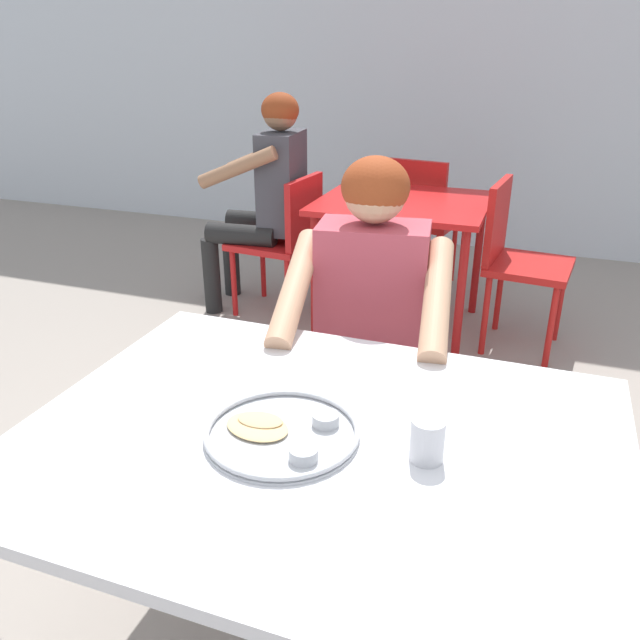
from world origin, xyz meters
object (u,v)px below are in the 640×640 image
object	(u,v)px
chair_red_left	(285,236)
chair_red_right	(515,253)
chair_foreground	(376,353)
patron_background	(267,186)
table_foreground	(319,461)
thali_tray	(283,432)
table_background_red	(403,216)
drinking_cup	(427,439)
chair_red_far	(421,215)
diner_foreground	(367,320)

from	to	relation	value
chair_red_left	chair_red_right	size ratio (longest dim) A/B	0.94
chair_foreground	chair_red_left	xyz separation A→B (m)	(-0.88, 1.27, -0.01)
chair_red_right	patron_background	world-z (taller)	patron_background
table_foreground	thali_tray	bearing A→B (deg)	-159.17
chair_foreground	chair_red_right	world-z (taller)	chair_red_right
table_background_red	chair_red_right	xyz separation A→B (m)	(0.60, -0.05, -0.12)
drinking_cup	patron_background	world-z (taller)	patron_background
chair_red_left	patron_background	xyz separation A→B (m)	(-0.12, 0.04, 0.26)
chair_red_far	patron_background	world-z (taller)	patron_background
diner_foreground	chair_red_far	distance (m)	2.19
thali_tray	drinking_cup	world-z (taller)	drinking_cup
chair_foreground	diner_foreground	world-z (taller)	diner_foreground
chair_red_left	diner_foreground	bearing A→B (deg)	-58.72
drinking_cup	thali_tray	bearing A→B (deg)	-175.10
table_background_red	chair_red_far	distance (m)	0.64
drinking_cup	diner_foreground	size ratio (longest dim) A/B	0.08
chair_red_left	chair_red_right	xyz separation A→B (m)	(1.26, 0.00, 0.03)
diner_foreground	chair_red_right	xyz separation A→B (m)	(0.36, 1.49, -0.20)
table_foreground	table_background_red	world-z (taller)	table_foreground
drinking_cup	table_background_red	distance (m)	2.29
patron_background	chair_red_right	bearing A→B (deg)	-1.62
drinking_cup	patron_background	xyz separation A→B (m)	(-1.34, 2.21, -0.04)
drinking_cup	chair_red_far	bearing A→B (deg)	101.47
chair_red_left	patron_background	bearing A→B (deg)	161.22
diner_foreground	chair_red_left	bearing A→B (deg)	121.28
thali_tray	drinking_cup	distance (m)	0.30
drinking_cup	patron_background	size ratio (longest dim) A/B	0.07
patron_background	table_background_red	bearing A→B (deg)	0.56
thali_tray	chair_red_right	xyz separation A→B (m)	(0.34, 2.19, -0.24)
diner_foreground	patron_background	world-z (taller)	patron_background
thali_tray	chair_red_far	size ratio (longest dim) A/B	0.39
diner_foreground	thali_tray	bearing A→B (deg)	-88.80
chair_red_left	chair_red_far	world-z (taller)	chair_red_far
table_foreground	thali_tray	size ratio (longest dim) A/B	3.85
chair_foreground	drinking_cup	bearing A→B (deg)	-69.30
table_foreground	thali_tray	distance (m)	0.11
diner_foreground	chair_red_left	size ratio (longest dim) A/B	1.46
diner_foreground	chair_red_far	size ratio (longest dim) A/B	1.41
chair_foreground	patron_background	world-z (taller)	patron_background
table_background_red	patron_background	size ratio (longest dim) A/B	0.71
thali_tray	chair_red_right	distance (m)	2.23
table_background_red	chair_red_far	size ratio (longest dim) A/B	1.04
thali_tray	table_background_red	world-z (taller)	thali_tray
diner_foreground	table_background_red	distance (m)	1.56
drinking_cup	chair_red_right	distance (m)	2.18
chair_red_left	patron_background	distance (m)	0.29
thali_tray	chair_foreground	distance (m)	0.96
thali_tray	chair_red_left	size ratio (longest dim) A/B	0.40
table_background_red	patron_background	xyz separation A→B (m)	(-0.79, -0.01, 0.11)
table_foreground	patron_background	world-z (taller)	patron_background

